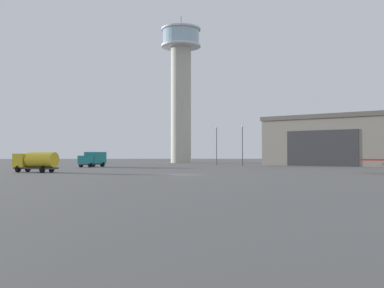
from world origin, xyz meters
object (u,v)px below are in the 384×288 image
truck_fuel_tanker_yellow (36,161)px  light_post_north (217,143)px  control_tower (181,81)px  truck_box_teal (93,159)px  light_post_east (242,142)px

truck_fuel_tanker_yellow → light_post_north: light_post_north is taller
control_tower → light_post_north: bearing=-78.4°
truck_box_teal → light_post_east: light_post_east is taller
control_tower → truck_box_teal: (-20.67, -42.11, -23.29)m
control_tower → truck_box_teal: bearing=-116.1°
truck_box_teal → light_post_north: 29.33m
light_post_north → light_post_east: bearing=-49.3°
light_post_east → control_tower: bearing=107.0°
control_tower → truck_box_teal: 52.37m
truck_fuel_tanker_yellow → light_post_north: (31.63, 37.25, 3.70)m
truck_box_teal → light_post_east: size_ratio=0.81×
control_tower → light_post_east: size_ratio=4.99×
truck_fuel_tanker_yellow → light_post_east: (36.62, 31.45, 3.71)m
truck_fuel_tanker_yellow → light_post_east: size_ratio=0.75×
truck_fuel_tanker_yellow → truck_box_teal: (4.48, 26.80, 0.03)m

